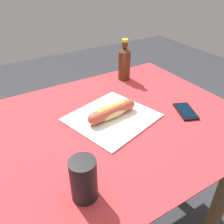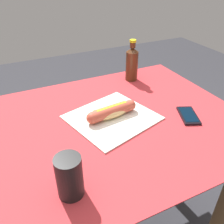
# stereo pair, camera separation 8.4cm
# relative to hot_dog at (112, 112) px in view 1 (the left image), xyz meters

# --- Properties ---
(dining_table) EXTENTS (1.16, 0.85, 0.76)m
(dining_table) POSITION_rel_hot_dog_xyz_m (-0.05, -0.02, -0.17)
(dining_table) COLOR brown
(dining_table) RESTS_ON ground
(paper_wrapper) EXTENTS (0.39, 0.37, 0.01)m
(paper_wrapper) POSITION_rel_hot_dog_xyz_m (0.00, -0.00, -0.03)
(paper_wrapper) COLOR silver
(paper_wrapper) RESTS_ON dining_table
(hot_dog) EXTENTS (0.23, 0.08, 0.05)m
(hot_dog) POSITION_rel_hot_dog_xyz_m (0.00, 0.00, 0.00)
(hot_dog) COLOR #E5BC75
(hot_dog) RESTS_ON paper_wrapper
(cell_phone) EXTENTS (0.11, 0.15, 0.01)m
(cell_phone) POSITION_rel_hot_dog_xyz_m (0.29, -0.13, -0.03)
(cell_phone) COLOR black
(cell_phone) RESTS_ON dining_table
(soda_bottle) EXTENTS (0.06, 0.06, 0.22)m
(soda_bottle) POSITION_rel_hot_dog_xyz_m (0.26, 0.29, 0.06)
(soda_bottle) COLOR #4C2814
(soda_bottle) RESTS_ON dining_table
(drinking_cup) EXTENTS (0.07, 0.07, 0.13)m
(drinking_cup) POSITION_rel_hot_dog_xyz_m (-0.27, -0.29, 0.03)
(drinking_cup) COLOR black
(drinking_cup) RESTS_ON dining_table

